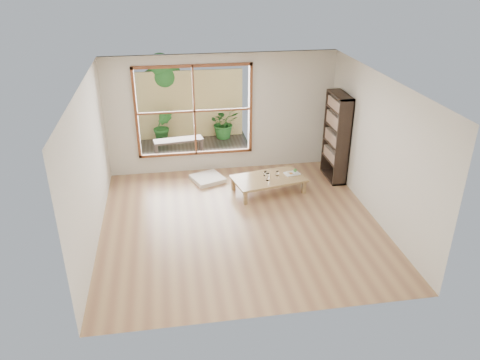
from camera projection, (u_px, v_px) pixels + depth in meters
The scene contains 15 objects.
ground at pixel (240, 222), 8.59m from camera, with size 5.00×5.00×0.00m, color tan.
low_table at pixel (269, 179), 9.59m from camera, with size 1.57×1.09×0.31m.
floor_cushion at pixel (208, 179), 10.15m from camera, with size 0.62×0.62×0.09m, color white.
bookshelf at pixel (336, 137), 9.91m from camera, with size 0.30×0.85×1.88m, color black.
glass_tall at pixel (268, 177), 9.43m from camera, with size 0.08×0.08×0.15m, color silver.
glass_mid at pixel (277, 173), 9.64m from camera, with size 0.07×0.07×0.09m, color silver.
glass_short at pixel (265, 173), 9.66m from camera, with size 0.07×0.07×0.09m, color silver.
glass_small at pixel (265, 174), 9.64m from camera, with size 0.06×0.06×0.07m, color silver.
food_tray at pixel (293, 173), 9.74m from camera, with size 0.34×0.27×0.09m.
deck at pixel (193, 151), 11.66m from camera, with size 2.80×2.00×0.05m, color #342E26.
garden_bench at pixel (178, 142), 11.34m from camera, with size 1.22×0.50×0.37m.
bamboo_fence at pixel (189, 105), 12.16m from camera, with size 2.80×0.06×1.80m, color tan.
shrub_right at pixel (224, 122), 12.30m from camera, with size 0.76×0.66×0.84m, color #235820.
shrub_left at pixel (163, 126), 11.91m from camera, with size 0.50×0.40×0.91m, color #235820.
garden_tree at pixel (161, 76), 12.01m from camera, with size 1.04×0.85×2.22m.
Camera 1 is at (-1.19, -7.29, 4.45)m, focal length 35.00 mm.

